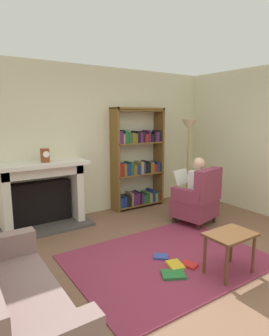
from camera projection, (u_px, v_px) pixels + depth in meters
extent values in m
plane|color=brown|center=(183.00, 270.00, 3.44)|extent=(14.00, 14.00, 0.00)
cube|color=beige|center=(89.00, 142.00, 5.29)|extent=(5.60, 0.10, 2.70)
cube|color=beige|center=(241.00, 140.00, 5.67)|extent=(0.10, 5.20, 2.70)
cube|color=#882D46|center=(167.00, 259.00, 3.69)|extent=(2.40, 1.80, 0.01)
cube|color=#4C4742|center=(46.00, 227.00, 4.69)|extent=(1.47, 0.64, 0.05)
cube|color=black|center=(41.00, 202.00, 4.81)|extent=(0.95, 0.20, 0.70)
cube|color=silver|center=(5.00, 203.00, 4.37)|extent=(0.12, 0.44, 1.04)
cube|color=silver|center=(76.00, 192.00, 5.00)|extent=(0.12, 0.44, 1.04)
cube|color=silver|center=(41.00, 170.00, 4.61)|extent=(1.27, 0.44, 0.16)
cube|color=silver|center=(42.00, 164.00, 4.54)|extent=(1.43, 0.56, 0.06)
cylinder|color=brown|center=(45.00, 155.00, 4.53)|extent=(0.14, 0.14, 0.22)
cylinder|color=white|center=(46.00, 154.00, 4.47)|extent=(0.10, 0.01, 0.10)
cube|color=brown|center=(115.00, 161.00, 5.41)|extent=(0.04, 0.32, 1.98)
cube|color=brown|center=(159.00, 156.00, 5.98)|extent=(0.04, 0.32, 1.98)
cube|color=brown|center=(138.00, 109.00, 5.52)|extent=(1.09, 0.32, 0.04)
cube|color=brown|center=(138.00, 203.00, 5.86)|extent=(1.05, 0.32, 0.02)
cube|color=navy|center=(119.00, 202.00, 5.59)|extent=(0.09, 0.26, 0.19)
cube|color=navy|center=(123.00, 201.00, 5.63)|extent=(0.06, 0.26, 0.20)
cube|color=black|center=(126.00, 200.00, 5.68)|extent=(0.09, 0.26, 0.20)
cube|color=#997F4C|center=(130.00, 198.00, 5.72)|extent=(0.04, 0.26, 0.26)
cube|color=#4C1E59|center=(132.00, 199.00, 5.75)|extent=(0.07, 0.26, 0.22)
cube|color=#4C1E59|center=(135.00, 198.00, 5.79)|extent=(0.07, 0.26, 0.23)
cube|color=black|center=(138.00, 197.00, 5.82)|extent=(0.04, 0.26, 0.25)
cube|color=#4C1E59|center=(140.00, 198.00, 5.85)|extent=(0.05, 0.26, 0.21)
cube|color=#1E592D|center=(142.00, 198.00, 5.89)|extent=(0.08, 0.26, 0.16)
cube|color=#1E592D|center=(145.00, 197.00, 5.93)|extent=(0.06, 0.26, 0.21)
cube|color=#997F4C|center=(148.00, 197.00, 5.97)|extent=(0.07, 0.26, 0.19)
cube|color=navy|center=(151.00, 195.00, 6.00)|extent=(0.06, 0.26, 0.25)
cube|color=#997F4C|center=(153.00, 196.00, 6.04)|extent=(0.06, 0.26, 0.16)
cube|color=#1E592D|center=(155.00, 195.00, 6.07)|extent=(0.04, 0.26, 0.19)
cube|color=maroon|center=(157.00, 196.00, 6.10)|extent=(0.06, 0.26, 0.16)
cube|color=brown|center=(138.00, 174.00, 5.75)|extent=(1.05, 0.32, 0.02)
cube|color=maroon|center=(119.00, 169.00, 5.47)|extent=(0.09, 0.26, 0.24)
cube|color=brown|center=(122.00, 169.00, 5.52)|extent=(0.06, 0.26, 0.23)
cube|color=navy|center=(126.00, 169.00, 5.56)|extent=(0.08, 0.26, 0.23)
cube|color=#1E592D|center=(129.00, 168.00, 5.60)|extent=(0.06, 0.26, 0.25)
cube|color=brown|center=(132.00, 169.00, 5.65)|extent=(0.08, 0.26, 0.19)
cube|color=navy|center=(136.00, 169.00, 5.70)|extent=(0.08, 0.26, 0.16)
cube|color=#997F4C|center=(139.00, 167.00, 5.73)|extent=(0.07, 0.26, 0.24)
cube|color=navy|center=(142.00, 167.00, 5.77)|extent=(0.04, 0.26, 0.22)
cube|color=black|center=(144.00, 168.00, 5.80)|extent=(0.04, 0.26, 0.20)
cube|color=black|center=(146.00, 167.00, 5.82)|extent=(0.06, 0.26, 0.23)
cube|color=brown|center=(149.00, 167.00, 5.87)|extent=(0.09, 0.26, 0.21)
cube|color=maroon|center=(152.00, 168.00, 5.92)|extent=(0.08, 0.26, 0.16)
cube|color=navy|center=(155.00, 166.00, 5.96)|extent=(0.06, 0.26, 0.20)
cube|color=brown|center=(138.00, 143.00, 5.64)|extent=(1.05, 0.32, 0.02)
cube|color=#4C1E59|center=(118.00, 137.00, 5.36)|extent=(0.08, 0.26, 0.23)
cube|color=#997F4C|center=(121.00, 138.00, 5.40)|extent=(0.04, 0.26, 0.18)
cube|color=#1E592D|center=(124.00, 137.00, 5.43)|extent=(0.07, 0.26, 0.24)
cube|color=#1E592D|center=(127.00, 138.00, 5.47)|extent=(0.07, 0.26, 0.20)
cube|color=brown|center=(131.00, 138.00, 5.52)|extent=(0.08, 0.26, 0.19)
cube|color=brown|center=(134.00, 138.00, 5.56)|extent=(0.04, 0.26, 0.18)
cube|color=black|center=(135.00, 137.00, 5.58)|extent=(0.04, 0.26, 0.22)
cube|color=#4C1E59|center=(138.00, 137.00, 5.61)|extent=(0.07, 0.26, 0.20)
cube|color=black|center=(141.00, 137.00, 5.65)|extent=(0.04, 0.26, 0.22)
cube|color=maroon|center=(144.00, 138.00, 5.69)|extent=(0.09, 0.26, 0.16)
cube|color=#4C1E59|center=(146.00, 136.00, 5.72)|extent=(0.04, 0.26, 0.23)
cube|color=black|center=(149.00, 138.00, 5.76)|extent=(0.06, 0.26, 0.16)
cube|color=black|center=(152.00, 137.00, 5.79)|extent=(0.04, 0.26, 0.20)
cube|color=#4C1E59|center=(154.00, 137.00, 5.83)|extent=(0.08, 0.26, 0.19)
cube|color=black|center=(157.00, 136.00, 5.86)|extent=(0.04, 0.26, 0.22)
cube|color=brown|center=(138.00, 111.00, 5.53)|extent=(1.05, 0.32, 0.02)
cylinder|color=#331E14|center=(190.00, 212.00, 5.31)|extent=(0.05, 0.05, 0.12)
cylinder|color=#331E14|center=(174.00, 220.00, 4.94)|extent=(0.05, 0.05, 0.12)
cylinder|color=#331E14|center=(214.00, 219.00, 4.99)|extent=(0.05, 0.05, 0.12)
cylinder|color=#331E14|center=(198.00, 227.00, 4.62)|extent=(0.05, 0.05, 0.12)
cube|color=#83334A|center=(195.00, 208.00, 4.93)|extent=(0.76, 0.73, 0.30)
cube|color=#83334A|center=(208.00, 186.00, 4.69)|extent=(0.66, 0.30, 0.55)
cube|color=#83334A|center=(203.00, 190.00, 5.08)|extent=(0.24, 0.55, 0.22)
cube|color=#83334A|center=(186.00, 196.00, 4.69)|extent=(0.24, 0.55, 0.22)
cube|color=white|center=(198.00, 185.00, 4.82)|extent=(0.36, 0.27, 0.50)
sphere|color=#D8AD8C|center=(199.00, 164.00, 4.76)|extent=(0.20, 0.20, 0.20)
cube|color=#191E3F|center=(190.00, 194.00, 5.05)|extent=(0.21, 0.42, 0.12)
cube|color=#191E3F|center=(185.00, 196.00, 4.94)|extent=(0.21, 0.42, 0.12)
cylinder|color=#191E3F|center=(180.00, 206.00, 5.23)|extent=(0.10, 0.10, 0.42)
cylinder|color=#191E3F|center=(175.00, 208.00, 5.11)|extent=(0.10, 0.10, 0.42)
cube|color=white|center=(182.00, 177.00, 5.03)|extent=(0.38, 0.19, 0.25)
cube|color=gray|center=(18.00, 320.00, 2.30)|extent=(0.70, 1.70, 0.40)
cube|color=brown|center=(230.00, 234.00, 3.28)|extent=(0.56, 0.39, 0.03)
cylinder|color=brown|center=(226.00, 266.00, 3.07)|extent=(0.04, 0.04, 0.47)
cylinder|color=brown|center=(253.00, 255.00, 3.33)|extent=(0.04, 0.04, 0.47)
cylinder|color=brown|center=(205.00, 255.00, 3.32)|extent=(0.04, 0.04, 0.47)
cylinder|color=brown|center=(231.00, 245.00, 3.58)|extent=(0.04, 0.04, 0.47)
cube|color=#334CA5|center=(161.00, 257.00, 3.71)|extent=(0.23, 0.22, 0.03)
cube|color=#267233|center=(173.00, 274.00, 3.29)|extent=(0.33, 0.30, 0.03)
cube|color=red|center=(189.00, 265.00, 3.50)|extent=(0.19, 0.22, 0.03)
cube|color=gold|center=(175.00, 265.00, 3.49)|extent=(0.22, 0.27, 0.03)
cylinder|color=#B7933F|center=(186.00, 204.00, 5.99)|extent=(0.24, 0.24, 0.03)
cylinder|color=#B7933F|center=(188.00, 167.00, 5.85)|extent=(0.03, 0.03, 1.52)
cone|color=beige|center=(189.00, 125.00, 5.70)|extent=(0.32, 0.32, 0.22)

